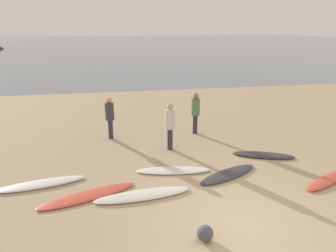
{
  "coord_description": "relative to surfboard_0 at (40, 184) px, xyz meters",
  "views": [
    {
      "loc": [
        -2.79,
        -5.53,
        4.38
      ],
      "look_at": [
        -0.71,
        5.62,
        0.6
      ],
      "focal_mm": 33.01,
      "sensor_mm": 36.0,
      "label": 1
    }
  ],
  "objects": [
    {
      "name": "person_1",
      "position": [
        5.48,
        3.44,
        0.97
      ],
      "size": [
        0.35,
        0.35,
        1.72
      ],
      "rotation": [
        0.0,
        0.0,
        2.31
      ],
      "color": "#2D2D38",
      "rests_on": "ground"
    },
    {
      "name": "surfboard_1",
      "position": [
        1.37,
        -0.87,
        -0.01
      ],
      "size": [
        2.68,
        1.44,
        0.07
      ],
      "primitive_type": "ellipsoid",
      "rotation": [
        0.0,
        0.0,
        0.35
      ],
      "color": "#D84C38",
      "rests_on": "ground"
    },
    {
      "name": "surfboard_2",
      "position": [
        2.8,
        -1.12,
        0.0
      ],
      "size": [
        2.64,
        0.8,
        0.09
      ],
      "primitive_type": "ellipsoid",
      "rotation": [
        0.0,
        0.0,
        0.09
      ],
      "color": "silver",
      "rests_on": "ground"
    },
    {
      "name": "surfboard_5",
      "position": [
        7.19,
        0.73,
        0.0
      ],
      "size": [
        2.15,
        1.27,
        0.09
      ],
      "primitive_type": "ellipsoid",
      "rotation": [
        0.0,
        0.0,
        -0.35
      ],
      "color": "#333338",
      "rests_on": "ground"
    },
    {
      "name": "person_0",
      "position": [
        2.02,
        3.46,
        0.95
      ],
      "size": [
        0.34,
        0.34,
        1.68
      ],
      "rotation": [
        0.0,
        0.0,
        1.21
      ],
      "color": "#2D2D38",
      "rests_on": "ground"
    },
    {
      "name": "surfboard_3",
      "position": [
        3.88,
        0.16,
        -0.01
      ],
      "size": [
        2.37,
        0.87,
        0.07
      ],
      "primitive_type": "ellipsoid",
      "rotation": [
        0.0,
        0.0,
        -0.14
      ],
      "color": "white",
      "rests_on": "ground"
    },
    {
      "name": "person_2",
      "position": [
        4.13,
        1.94,
        0.97
      ],
      "size": [
        0.35,
        0.35,
        1.72
      ],
      "rotation": [
        0.0,
        0.0,
        4.15
      ],
      "color": "#2D2D38",
      "rests_on": "ground"
    },
    {
      "name": "beach_rock_near",
      "position": [
        3.91,
        -3.11,
        0.13
      ],
      "size": [
        0.35,
        0.35,
        0.35
      ],
      "primitive_type": "sphere",
      "color": "#474C51",
      "rests_on": "ground"
    },
    {
      "name": "surfboard_0",
      "position": [
        0.0,
        0.0,
        0.0
      ],
      "size": [
        2.53,
        0.98,
        0.09
      ],
      "primitive_type": "ellipsoid",
      "rotation": [
        0.0,
        0.0,
        0.18
      ],
      "color": "white",
      "rests_on": "ground"
    },
    {
      "name": "ocean_water",
      "position": [
        4.93,
        62.43,
        -0.04
      ],
      "size": [
        140.0,
        100.0,
        0.01
      ],
      "primitive_type": "cube",
      "color": "slate",
      "rests_on": "ground"
    },
    {
      "name": "surfboard_4",
      "position": [
        5.47,
        -0.4,
        -0.0
      ],
      "size": [
        2.21,
        1.46,
        0.08
      ],
      "primitive_type": "ellipsoid",
      "rotation": [
        0.0,
        0.0,
        0.44
      ],
      "color": "#333338",
      "rests_on": "ground"
    },
    {
      "name": "surfboard_6",
      "position": [
        8.23,
        -1.27,
        0.0
      ],
      "size": [
        2.2,
        1.36,
        0.09
      ],
      "primitive_type": "ellipsoid",
      "rotation": [
        0.0,
        0.0,
        0.44
      ],
      "color": "#D84C38",
      "rests_on": "ground"
    },
    {
      "name": "ground_plane",
      "position": [
        4.93,
        7.2,
        -0.14
      ],
      "size": [
        120.0,
        120.0,
        0.2
      ],
      "primitive_type": "cube",
      "color": "tan",
      "rests_on": "ground"
    }
  ]
}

